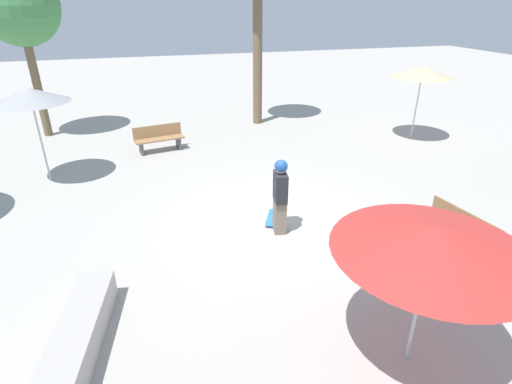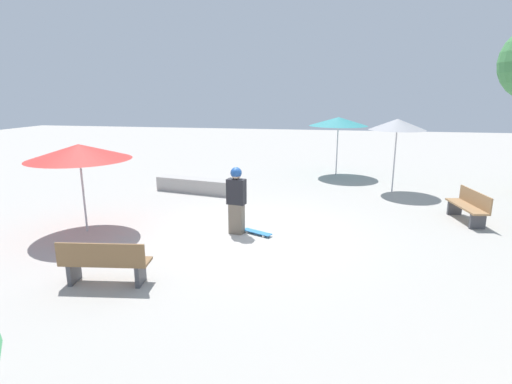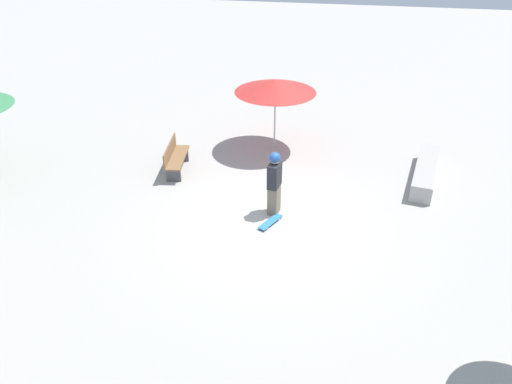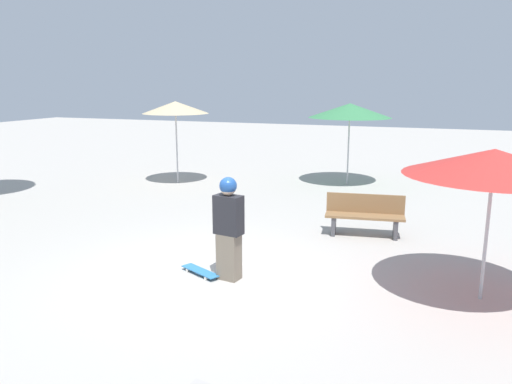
# 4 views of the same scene
# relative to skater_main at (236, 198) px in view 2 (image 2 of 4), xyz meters

# --- Properties ---
(ground_plane) EXTENTS (60.00, 60.00, 0.00)m
(ground_plane) POSITION_rel_skater_main_xyz_m (-0.45, -0.01, -0.90)
(ground_plane) COLOR #ADA8A0
(skater_main) EXTENTS (0.48, 0.32, 1.68)m
(skater_main) POSITION_rel_skater_main_xyz_m (0.00, 0.00, 0.00)
(skater_main) COLOR #726656
(skater_main) RESTS_ON ground_plane
(skateboard) EXTENTS (0.81, 0.53, 0.07)m
(skateboard) POSITION_rel_skater_main_xyz_m (-0.52, -0.00, -0.85)
(skateboard) COLOR teal
(skateboard) RESTS_ON ground_plane
(concrete_ledge) EXTENTS (2.87, 1.04, 0.49)m
(concrete_ledge) POSITION_rel_skater_main_xyz_m (2.49, -3.89, -0.66)
(concrete_ledge) COLOR #A8A39E
(concrete_ledge) RESTS_ON ground_plane
(bench_near) EXTENTS (1.65, 0.66, 0.85)m
(bench_near) POSITION_rel_skater_main_xyz_m (1.68, 3.15, -0.48)
(bench_near) COLOR #47474C
(bench_near) RESTS_ON ground_plane
(bench_far) EXTENTS (0.72, 1.65, 0.85)m
(bench_far) POSITION_rel_skater_main_xyz_m (-5.96, -2.13, -0.48)
(bench_far) COLOR #47474C
(bench_far) RESTS_ON ground_plane
(shade_umbrella_teal) EXTENTS (2.41, 2.41, 2.46)m
(shade_umbrella_teal) POSITION_rel_skater_main_xyz_m (-2.43, -7.85, 1.38)
(shade_umbrella_teal) COLOR #B7B7BC
(shade_umbrella_teal) RESTS_ON ground_plane
(shade_umbrella_grey) EXTENTS (1.91, 1.91, 2.57)m
(shade_umbrella_grey) POSITION_rel_skater_main_xyz_m (-4.39, -5.27, 1.47)
(shade_umbrella_grey) COLOR #B7B7BC
(shade_umbrella_grey) RESTS_ON ground_plane
(shade_umbrella_red) EXTENTS (2.47, 2.47, 2.22)m
(shade_umbrella_red) POSITION_rel_skater_main_xyz_m (3.77, 0.59, 1.12)
(shade_umbrella_red) COLOR #B7B7BC
(shade_umbrella_red) RESTS_ON ground_plane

